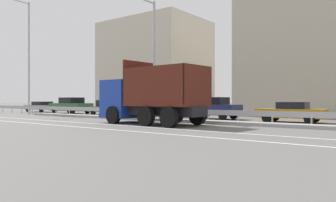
% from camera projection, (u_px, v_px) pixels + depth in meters
% --- Properties ---
extents(ground_plane, '(320.00, 320.00, 0.00)m').
position_uv_depth(ground_plane, '(171.00, 124.00, 19.38)').
color(ground_plane, '#605E5B').
extents(lane_strip_0, '(60.60, 0.16, 0.01)m').
position_uv_depth(lane_strip_0, '(131.00, 126.00, 17.42)').
color(lane_strip_0, silver).
rests_on(lane_strip_0, ground_plane).
extents(lane_strip_1, '(60.60, 0.16, 0.01)m').
position_uv_depth(lane_strip_1, '(102.00, 129.00, 15.79)').
color(lane_strip_1, silver).
rests_on(lane_strip_1, ground_plane).
extents(median_island, '(33.33, 1.10, 0.18)m').
position_uv_depth(median_island, '(186.00, 121.00, 20.62)').
color(median_island, gray).
rests_on(median_island, ground_plane).
extents(median_guardrail, '(60.60, 0.09, 0.78)m').
position_uv_depth(median_guardrail, '(194.00, 113.00, 21.43)').
color(median_guardrail, '#9EA0A5').
rests_on(median_guardrail, ground_plane).
extents(dump_truck, '(6.77, 3.06, 3.70)m').
position_uv_depth(dump_truck, '(142.00, 101.00, 19.42)').
color(dump_truck, '#19389E').
rests_on(dump_truck, ground_plane).
extents(median_road_sign, '(0.80, 0.16, 2.60)m').
position_uv_depth(median_road_sign, '(119.00, 100.00, 24.28)').
color(median_road_sign, white).
rests_on(median_road_sign, ground_plane).
extents(street_lamp_0, '(0.71, 2.67, 10.99)m').
position_uv_depth(street_lamp_0, '(27.00, 52.00, 31.88)').
color(street_lamp_0, '#ADADB2').
rests_on(street_lamp_0, ground_plane).
extents(street_lamp_1, '(0.70, 2.26, 8.05)m').
position_uv_depth(street_lamp_1, '(152.00, 54.00, 21.89)').
color(street_lamp_1, '#ADADB2').
rests_on(street_lamp_1, ground_plane).
extents(parked_car_0, '(4.19, 2.24, 1.22)m').
position_uv_depth(parked_car_0, '(42.00, 106.00, 38.17)').
color(parked_car_0, gray).
rests_on(parked_car_0, ground_plane).
extents(parked_car_1, '(4.89, 2.05, 1.66)m').
position_uv_depth(parked_car_1, '(71.00, 106.00, 33.78)').
color(parked_car_1, '#335B33').
rests_on(parked_car_1, ground_plane).
extents(parked_car_2, '(4.54, 2.03, 1.39)m').
position_uv_depth(parked_car_2, '(109.00, 108.00, 30.06)').
color(parked_car_2, '#335B33').
rests_on(parked_car_2, ground_plane).
extents(parked_car_3, '(4.91, 2.08, 1.23)m').
position_uv_depth(parked_car_3, '(155.00, 109.00, 26.70)').
color(parked_car_3, black).
rests_on(parked_car_3, ground_plane).
extents(parked_car_4, '(3.88, 1.87, 1.60)m').
position_uv_depth(parked_car_4, '(214.00, 108.00, 24.08)').
color(parked_car_4, navy).
rests_on(parked_car_4, ground_plane).
extents(parked_car_5, '(4.09, 2.09, 1.27)m').
position_uv_depth(parked_car_5, '(291.00, 112.00, 20.31)').
color(parked_car_5, '#B27A14').
rests_on(parked_car_5, ground_plane).
extents(background_building_0, '(12.22, 9.26, 11.25)m').
position_uv_depth(background_building_0, '(155.00, 67.00, 41.78)').
color(background_building_0, beige).
rests_on(background_building_0, ground_plane).
extents(background_building_1, '(12.59, 12.77, 11.38)m').
position_uv_depth(background_building_1, '(327.00, 53.00, 29.59)').
color(background_building_1, '#B7AD99').
rests_on(background_building_1, ground_plane).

